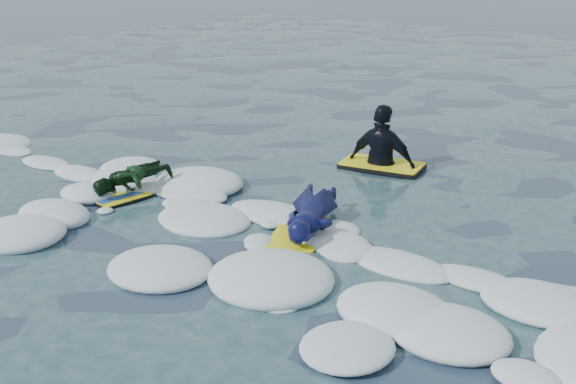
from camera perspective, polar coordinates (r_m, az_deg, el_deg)
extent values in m
plane|color=#18253B|center=(8.27, -12.85, -4.33)|extent=(120.00, 120.00, 0.00)
cube|color=black|center=(8.30, 0.87, -3.44)|extent=(0.94, 1.20, 0.05)
cube|color=#FFF215|center=(8.29, 0.87, -3.21)|extent=(0.91, 1.17, 0.02)
imported|color=#0C0E59|center=(8.42, 1.88, -1.68)|extent=(1.20, 1.68, 0.38)
cube|color=black|center=(9.70, -12.97, -0.54)|extent=(0.49, 0.77, 0.04)
cube|color=#FFF215|center=(9.69, -12.98, -0.40)|extent=(0.47, 0.75, 0.01)
cube|color=blue|center=(9.69, -12.98, -0.36)|extent=(0.22, 0.70, 0.00)
imported|color=#0E3611|center=(9.76, -12.17, 0.86)|extent=(0.72, 1.16, 0.41)
cube|color=black|center=(10.86, 7.42, 2.04)|extent=(1.32, 0.88, 0.06)
cube|color=#FFF215|center=(10.85, 7.43, 2.25)|extent=(1.29, 0.85, 0.02)
imported|color=black|center=(10.85, 7.42, 2.14)|extent=(1.11, 0.56, 1.82)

